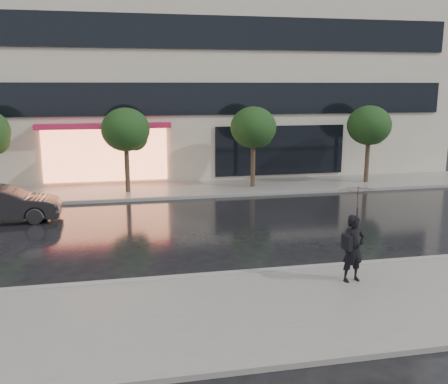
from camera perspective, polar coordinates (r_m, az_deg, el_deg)
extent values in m
plane|color=black|center=(14.42, 1.88, -8.11)|extent=(120.00, 120.00, 0.00)
cube|color=slate|center=(11.51, 5.75, -13.29)|extent=(60.00, 4.50, 0.12)
cube|color=slate|center=(24.12, -3.77, 0.34)|extent=(60.00, 3.50, 0.12)
cube|color=gray|center=(13.49, 2.88, -9.26)|extent=(60.00, 0.25, 0.14)
cube|color=gray|center=(22.43, -3.16, -0.53)|extent=(60.00, 0.25, 0.14)
cube|color=beige|center=(31.57, -6.05, 19.40)|extent=(30.00, 12.00, 18.00)
cube|color=black|center=(25.30, -4.44, 10.56)|extent=(28.00, 0.12, 1.60)
cube|color=black|center=(25.41, -4.56, 17.79)|extent=(28.00, 0.12, 1.60)
cube|color=#FF8C59|center=(25.31, -13.37, 4.13)|extent=(6.00, 0.10, 2.60)
cube|color=#B51B44|center=(24.83, -13.56, 7.34)|extent=(6.40, 0.70, 0.25)
cube|color=black|center=(26.60, 6.44, 4.76)|extent=(7.00, 0.10, 2.60)
cylinder|color=#33261C|center=(23.48, -11.00, 2.40)|extent=(0.22, 0.22, 2.20)
ellipsoid|color=#1B3213|center=(23.24, -11.19, 7.02)|extent=(2.20, 2.20, 1.98)
sphere|color=#1B3213|center=(23.48, -10.17, 6.13)|extent=(1.20, 1.20, 1.20)
cylinder|color=#33261C|center=(24.27, 3.32, 2.92)|extent=(0.22, 0.22, 2.20)
ellipsoid|color=#1B3213|center=(24.04, 3.38, 7.39)|extent=(2.20, 2.20, 1.98)
sphere|color=#1B3213|center=(24.37, 4.16, 6.50)|extent=(1.20, 1.20, 1.20)
cylinder|color=#33261C|center=(26.44, 16.01, 3.23)|extent=(0.22, 0.22, 2.20)
ellipsoid|color=#1B3213|center=(26.23, 16.25, 7.33)|extent=(2.20, 2.20, 1.98)
sphere|color=#1B3213|center=(26.63, 16.77, 6.50)|extent=(1.20, 1.20, 1.20)
imported|color=black|center=(20.12, -23.91, -1.31)|extent=(4.08, 1.48, 1.34)
imported|color=black|center=(12.98, 14.57, -6.28)|extent=(0.69, 0.52, 1.71)
imported|color=#380A12|center=(12.70, 15.05, -1.33)|extent=(1.19, 1.20, 0.92)
cylinder|color=black|center=(12.83, 14.93, -3.58)|extent=(0.02, 0.02, 0.86)
cube|color=black|center=(12.73, 13.87, -5.64)|extent=(0.17, 0.34, 0.36)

